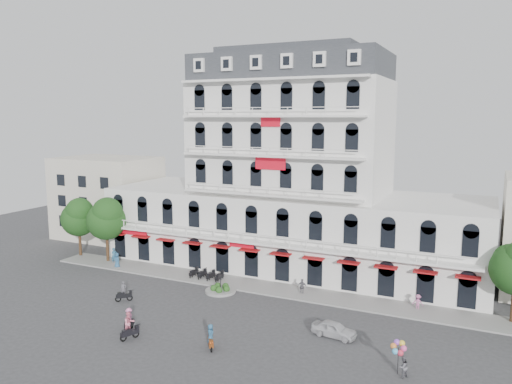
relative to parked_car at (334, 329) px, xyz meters
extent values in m
plane|color=#38383A|center=(-10.63, -0.74, -0.64)|extent=(120.00, 120.00, 0.00)
cube|color=gray|center=(-10.63, 8.26, -0.56)|extent=(53.00, 4.00, 0.16)
cube|color=silver|center=(-10.63, 17.26, 3.86)|extent=(45.00, 14.00, 9.00)
cube|color=silver|center=(-10.63, 17.26, 14.86)|extent=(22.00, 12.00, 13.00)
cube|color=#2D3035|center=(-10.63, 17.26, 22.86)|extent=(21.56, 11.76, 3.00)
cube|color=#2D3035|center=(-10.63, 17.26, 24.76)|extent=(15.84, 8.64, 0.80)
cube|color=#A21317|center=(-10.63, 9.76, 2.86)|extent=(40.50, 1.00, 0.15)
cube|color=#B70B1C|center=(-10.63, 11.14, 12.36)|extent=(3.50, 0.10, 1.40)
cube|color=beige|center=(-40.63, 19.26, 5.36)|extent=(14.00, 10.00, 12.00)
cylinder|color=gray|center=(-13.63, 5.26, -0.52)|extent=(3.20, 3.20, 0.24)
cylinder|color=black|center=(-13.63, 5.26, 0.26)|extent=(0.08, 0.08, 1.40)
sphere|color=#27541C|center=(-12.93, 5.26, -0.19)|extent=(0.70, 0.70, 0.70)
sphere|color=#27541C|center=(-13.40, 5.92, -0.19)|extent=(0.70, 0.70, 0.70)
sphere|color=#27541C|center=(-14.19, 5.68, -0.19)|extent=(0.70, 0.70, 0.70)
sphere|color=#27541C|center=(-14.20, 4.86, -0.19)|extent=(0.70, 0.70, 0.70)
sphere|color=#27541C|center=(-13.43, 4.59, -0.19)|extent=(0.70, 0.70, 0.70)
cylinder|color=#382314|center=(-36.63, 9.26, 1.12)|extent=(0.36, 0.36, 3.52)
sphere|color=#133D17|center=(-36.63, 9.26, 4.32)|extent=(4.48, 4.48, 4.48)
sphere|color=#133D17|center=(-36.13, 8.96, 5.36)|extent=(3.52, 3.52, 3.52)
sphere|color=#133D17|center=(-37.03, 9.56, 4.96)|extent=(3.20, 3.20, 3.20)
cylinder|color=#382314|center=(-31.63, 8.76, 1.23)|extent=(0.36, 0.36, 3.74)
sphere|color=#133D17|center=(-31.63, 8.76, 4.63)|extent=(4.76, 4.76, 4.76)
sphere|color=#133D17|center=(-31.13, 8.46, 5.74)|extent=(3.74, 3.74, 3.74)
sphere|color=#133D17|center=(-32.03, 9.06, 5.31)|extent=(3.40, 3.40, 3.40)
sphere|color=#133D17|center=(12.97, 9.56, 4.82)|extent=(3.12, 3.12, 3.12)
imported|color=silver|center=(0.00, 0.00, 0.00)|extent=(3.92, 2.01, 1.28)
cube|color=black|center=(-20.98, -1.03, -0.09)|extent=(1.35, 1.26, 0.35)
torus|color=black|center=(-20.57, -0.67, -0.36)|extent=(0.53, 0.49, 0.60)
torus|color=black|center=(-21.39, -1.40, -0.36)|extent=(0.53, 0.49, 0.60)
imported|color=#535259|center=(-20.98, -1.03, 0.59)|extent=(0.67, 0.66, 1.56)
cube|color=black|center=(-14.92, -7.59, -0.09)|extent=(0.94, 1.51, 0.35)
torus|color=black|center=(-14.69, -7.09, -0.36)|extent=(0.36, 0.60, 0.60)
torus|color=black|center=(-15.15, -8.09, -0.36)|extent=(0.36, 0.60, 0.60)
imported|color=pink|center=(-14.92, -7.59, 0.75)|extent=(1.03, 1.13, 1.89)
cube|color=brown|center=(-8.11, -6.20, -0.09)|extent=(1.15, 1.43, 0.35)
torus|color=black|center=(-8.43, -5.75, -0.36)|extent=(0.44, 0.56, 0.60)
torus|color=black|center=(-7.80, -6.66, -0.36)|extent=(0.44, 0.56, 0.60)
imported|color=#2A5A80|center=(-8.11, -6.20, 0.58)|extent=(0.84, 0.90, 1.55)
cube|color=black|center=(-15.98, -6.30, -0.09)|extent=(0.81, 1.53, 0.35)
torus|color=black|center=(-15.80, -6.83, -0.36)|extent=(0.30, 0.61, 0.60)
torus|color=black|center=(-16.16, -5.78, -0.36)|extent=(0.30, 0.61, 0.60)
imported|color=pink|center=(-15.98, -6.30, 0.59)|extent=(0.87, 1.14, 1.56)
imported|color=#2B5A83|center=(-28.94, 7.28, 0.30)|extent=(0.99, 0.71, 1.87)
imported|color=slate|center=(-5.72, 8.12, 0.19)|extent=(1.01, 0.50, 1.67)
imported|color=#BC6397|center=(5.50, 8.76, 0.14)|extent=(1.02, 0.62, 1.55)
imported|color=#2A5E80|center=(-30.63, 8.76, 0.31)|extent=(0.75, 0.83, 1.90)
imported|color=slate|center=(6.18, -4.31, 0.15)|extent=(0.93, 0.97, 1.58)
cylinder|color=black|center=(5.78, -4.01, 0.36)|extent=(0.04, 0.04, 2.00)
sphere|color=#E54C99|center=(6.13, -4.01, 1.36)|extent=(0.44, 0.44, 0.44)
sphere|color=yellow|center=(5.95, -3.71, 1.57)|extent=(0.44, 0.44, 0.44)
sphere|color=#994CD8|center=(5.60, -3.71, 1.59)|extent=(0.44, 0.44, 0.44)
sphere|color=orange|center=(5.43, -4.02, 1.40)|extent=(0.44, 0.44, 0.44)
sphere|color=#4CB2E5|center=(5.60, -4.32, 1.17)|extent=(0.44, 0.44, 0.44)
sphere|color=#D8334C|center=(5.95, -4.31, 1.12)|extent=(0.44, 0.44, 0.44)
camera|label=1|loc=(10.66, -37.93, 17.31)|focal=35.00mm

